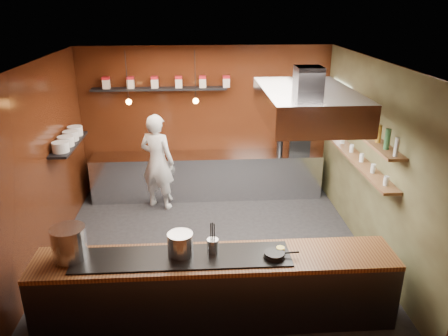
{
  "coord_description": "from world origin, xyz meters",
  "views": [
    {
      "loc": [
        -0.19,
        -6.11,
        3.82
      ],
      "look_at": [
        0.23,
        0.4,
        1.29
      ],
      "focal_mm": 35.0,
      "sensor_mm": 36.0,
      "label": 1
    }
  ],
  "objects": [
    {
      "name": "espresso_machine",
      "position": [
        1.88,
        2.19,
        1.1
      ],
      "size": [
        0.47,
        0.45,
        0.4
      ],
      "primitive_type": "cube",
      "rotation": [
        0.0,
        0.0,
        -0.18
      ],
      "color": "black",
      "rests_on": "prep_counter"
    },
    {
      "name": "plate_shelf",
      "position": [
        -2.34,
        1.0,
        1.55
      ],
      "size": [
        0.3,
        1.4,
        0.04
      ],
      "primitive_type": "cube",
      "color": "black",
      "rests_on": "left_wall"
    },
    {
      "name": "window_pane",
      "position": [
        2.45,
        1.7,
        1.9
      ],
      "size": [
        0.0,
        1.0,
        1.0
      ],
      "primitive_type": "plane",
      "rotation": [
        1.57,
        0.0,
        -1.57
      ],
      "color": "white",
      "rests_on": "right_wall"
    },
    {
      "name": "left_wall",
      "position": [
        -2.5,
        0.0,
        1.5
      ],
      "size": [
        0.0,
        5.0,
        5.0
      ],
      "primitive_type": "plane",
      "rotation": [
        1.57,
        0.0,
        1.57
      ],
      "color": "#37130A",
      "rests_on": "ground"
    },
    {
      "name": "plate_stacks",
      "position": [
        -2.34,
        1.0,
        1.65
      ],
      "size": [
        0.26,
        1.16,
        0.16
      ],
      "color": "silver",
      "rests_on": "plate_shelf"
    },
    {
      "name": "bottle_shelf_upper",
      "position": [
        2.34,
        0.3,
        1.92
      ],
      "size": [
        0.26,
        2.8,
        0.04
      ],
      "primitive_type": "cube",
      "color": "brown",
      "rests_on": "right_wall"
    },
    {
      "name": "pendant_right",
      "position": [
        -0.2,
        1.7,
        2.15
      ],
      "size": [
        0.1,
        0.1,
        0.95
      ],
      "color": "black",
      "rests_on": "ceiling"
    },
    {
      "name": "butter_jar",
      "position": [
        0.79,
        -1.59,
        0.97
      ],
      "size": [
        0.14,
        0.14,
        0.09
      ],
      "primitive_type": "cylinder",
      "rotation": [
        0.0,
        0.0,
        0.41
      ],
      "color": "yellow",
      "rests_on": "pass_counter"
    },
    {
      "name": "storage_tins",
      "position": [
        -0.75,
        2.36,
        2.33
      ],
      "size": [
        2.43,
        0.13,
        0.22
      ],
      "color": "beige",
      "rests_on": "tin_shelf"
    },
    {
      "name": "pass_counter",
      "position": [
        -0.0,
        -1.6,
        0.47
      ],
      "size": [
        4.4,
        0.72,
        0.94
      ],
      "color": "#38383D",
      "rests_on": "floor"
    },
    {
      "name": "floor",
      "position": [
        0.0,
        0.0,
        0.0
      ],
      "size": [
        5.0,
        5.0,
        0.0
      ],
      "primitive_type": "plane",
      "color": "black",
      "rests_on": "ground"
    },
    {
      "name": "chef",
      "position": [
        -0.96,
        1.72,
        0.93
      ],
      "size": [
        0.8,
        0.69,
        1.87
      ],
      "primitive_type": "imported",
      "rotation": [
        0.0,
        0.0,
        2.71
      ],
      "color": "silver",
      "rests_on": "floor"
    },
    {
      "name": "stockpot_small",
      "position": [
        -0.42,
        -1.56,
        1.08
      ],
      "size": [
        0.31,
        0.31,
        0.29
      ],
      "primitive_type": "cylinder",
      "rotation": [
        0.0,
        0.0,
        0.0
      ],
      "color": "silver",
      "rests_on": "pass_counter"
    },
    {
      "name": "frying_pan",
      "position": [
        0.7,
        -1.68,
        0.97
      ],
      "size": [
        0.43,
        0.26,
        0.07
      ],
      "color": "black",
      "rests_on": "pass_counter"
    },
    {
      "name": "tin_shelf",
      "position": [
        -0.9,
        2.36,
        2.2
      ],
      "size": [
        2.6,
        0.26,
        0.04
      ],
      "primitive_type": "cube",
      "color": "black",
      "rests_on": "back_wall"
    },
    {
      "name": "right_wall",
      "position": [
        2.5,
        0.0,
        1.5
      ],
      "size": [
        0.0,
        5.0,
        5.0
      ],
      "primitive_type": "plane",
      "rotation": [
        1.57,
        0.0,
        -1.57
      ],
      "color": "#443E26",
      "rests_on": "ground"
    },
    {
      "name": "wine_glasses",
      "position": [
        2.34,
        0.3,
        1.53
      ],
      "size": [
        0.07,
        2.37,
        0.13
      ],
      "color": "silver",
      "rests_on": "bottle_shelf_lower"
    },
    {
      "name": "pendant_left",
      "position": [
        -1.4,
        1.7,
        2.15
      ],
      "size": [
        0.1,
        0.1,
        0.95
      ],
      "color": "black",
      "rests_on": "ceiling"
    },
    {
      "name": "extractor_hood",
      "position": [
        1.3,
        -0.4,
        2.51
      ],
      "size": [
        1.2,
        2.0,
        0.72
      ],
      "color": "#38383D",
      "rests_on": "ceiling"
    },
    {
      "name": "utensil_crock",
      "position": [
        -0.03,
        -1.54,
        1.03
      ],
      "size": [
        0.18,
        0.18,
        0.18
      ],
      "primitive_type": "cylinder",
      "rotation": [
        0.0,
        0.0,
        0.3
      ],
      "color": "silver",
      "rests_on": "pass_counter"
    },
    {
      "name": "ceiling",
      "position": [
        0.0,
        0.0,
        3.0
      ],
      "size": [
        5.0,
        5.0,
        0.0
      ],
      "primitive_type": "plane",
      "rotation": [
        3.14,
        0.0,
        0.0
      ],
      "color": "silver",
      "rests_on": "back_wall"
    },
    {
      "name": "bottles",
      "position": [
        2.34,
        0.3,
        2.06
      ],
      "size": [
        0.06,
        2.66,
        0.24
      ],
      "color": "silver",
      "rests_on": "bottle_shelf_upper"
    },
    {
      "name": "stockpot_large",
      "position": [
        -1.72,
        -1.54,
        1.14
      ],
      "size": [
        0.48,
        0.48,
        0.4
      ],
      "primitive_type": "cylinder",
      "rotation": [
        0.0,
        0.0,
        -0.19
      ],
      "color": "silver",
      "rests_on": "pass_counter"
    },
    {
      "name": "back_wall",
      "position": [
        0.0,
        2.5,
        1.5
      ],
      "size": [
        5.0,
        0.0,
        5.0
      ],
      "primitive_type": "plane",
      "rotation": [
        1.57,
        0.0,
        0.0
      ],
      "color": "#37130A",
      "rests_on": "ground"
    },
    {
      "name": "bottle_shelf_lower",
      "position": [
        2.34,
        0.3,
        1.45
      ],
      "size": [
        0.26,
        2.8,
        0.04
      ],
      "primitive_type": "cube",
      "color": "brown",
      "rests_on": "right_wall"
    },
    {
      "name": "prep_counter",
      "position": [
        0.0,
        2.17,
        0.45
      ],
      "size": [
        4.6,
        0.65,
        0.9
      ],
      "primitive_type": "cube",
      "color": "silver",
      "rests_on": "floor"
    }
  ]
}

